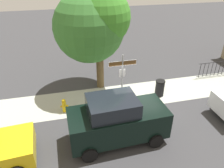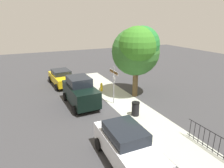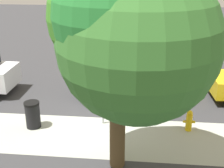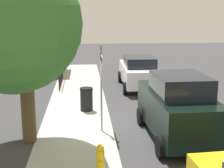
# 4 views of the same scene
# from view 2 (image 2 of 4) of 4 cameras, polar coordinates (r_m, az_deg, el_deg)

# --- Properties ---
(ground_plane) EXTENTS (60.00, 60.00, 0.00)m
(ground_plane) POSITION_cam_2_polar(r_m,az_deg,el_deg) (15.24, -0.16, -6.49)
(ground_plane) COLOR #38383A
(sidewalk_strip) EXTENTS (24.00, 2.60, 0.00)m
(sidewalk_strip) POSITION_cam_2_polar(r_m,az_deg,el_deg) (14.23, 8.07, -8.55)
(sidewalk_strip) COLOR #A9AEA0
(sidewalk_strip) RESTS_ON ground_plane
(street_sign) EXTENTS (1.43, 0.07, 3.02)m
(street_sign) POSITION_cam_2_polar(r_m,az_deg,el_deg) (15.06, 0.51, 1.48)
(street_sign) COLOR #9EA0A5
(street_sign) RESTS_ON ground_plane
(shade_tree) EXTENTS (4.29, 4.04, 5.90)m
(shade_tree) POSITION_cam_2_polar(r_m,az_deg,el_deg) (16.66, 7.29, 10.01)
(shade_tree) COLOR brown
(shade_tree) RESTS_ON ground_plane
(car_yellow) EXTENTS (4.40, 2.30, 1.50)m
(car_yellow) POSITION_cam_2_polar(r_m,az_deg,el_deg) (20.64, -14.26, 1.90)
(car_yellow) COLOR yellow
(car_yellow) RESTS_ON ground_plane
(car_black) EXTENTS (4.25, 2.10, 2.18)m
(car_black) POSITION_cam_2_polar(r_m,az_deg,el_deg) (15.39, -9.16, -2.15)
(car_black) COLOR black
(car_black) RESTS_ON ground_plane
(car_white) EXTENTS (4.34, 2.00, 1.74)m
(car_white) POSITION_cam_2_polar(r_m,az_deg,el_deg) (9.39, 4.35, -17.44)
(car_white) COLOR white
(car_white) RESTS_ON ground_plane
(iron_fence) EXTENTS (3.68, 0.04, 1.07)m
(iron_fence) POSITION_cam_2_polar(r_m,az_deg,el_deg) (11.26, 27.95, -15.17)
(iron_fence) COLOR black
(iron_fence) RESTS_ON ground_plane
(fire_hydrant) EXTENTS (0.42, 0.22, 0.78)m
(fire_hydrant) POSITION_cam_2_polar(r_m,az_deg,el_deg) (18.34, -3.06, -0.89)
(fire_hydrant) COLOR yellow
(fire_hydrant) RESTS_ON ground_plane
(trash_bin) EXTENTS (0.55, 0.55, 0.98)m
(trash_bin) POSITION_cam_2_polar(r_m,az_deg,el_deg) (13.80, 6.80, -7.10)
(trash_bin) COLOR black
(trash_bin) RESTS_ON ground_plane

